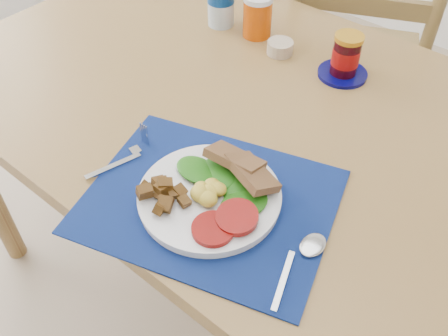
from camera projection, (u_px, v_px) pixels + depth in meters
name	position (u px, v px, depth m)	size (l,w,h in m)	color
ground	(193.00, 322.00, 1.53)	(4.00, 4.00, 0.00)	tan
table	(237.00, 124.00, 1.17)	(1.40, 0.90, 0.75)	brown
chair_far	(358.00, 33.00, 1.59)	(0.58, 0.57, 1.19)	brown
placemat	(210.00, 201.00, 0.89)	(0.43, 0.34, 0.00)	black
breakfast_plate	(206.00, 193.00, 0.87)	(0.25, 0.25, 0.06)	silver
fork	(127.00, 156.00, 0.96)	(0.04, 0.16, 0.00)	#B2B5BA
spoon	(303.00, 257.00, 0.80)	(0.05, 0.16, 0.00)	#B2B5BA
juice_glass	(257.00, 17.00, 1.25)	(0.07, 0.07, 0.10)	#BD4205
ramekin	(280.00, 48.00, 1.22)	(0.06, 0.06, 0.03)	tan
jam_on_saucer	(345.00, 58.00, 1.13)	(0.11, 0.11, 0.10)	#040548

